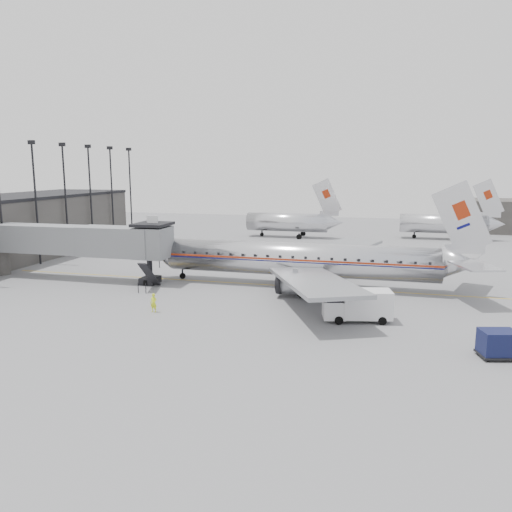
% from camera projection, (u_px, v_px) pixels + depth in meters
% --- Properties ---
extents(ground, '(160.00, 160.00, 0.00)m').
position_uv_depth(ground, '(224.00, 298.00, 46.63)').
color(ground, slate).
rests_on(ground, ground).
extents(apron_line, '(60.00, 0.15, 0.01)m').
position_uv_depth(apron_line, '(270.00, 285.00, 51.63)').
color(apron_line, gold).
rests_on(apron_line, ground).
extents(jet_bridge, '(21.00, 6.20, 7.10)m').
position_uv_depth(jet_bridge, '(86.00, 241.00, 53.44)').
color(jet_bridge, slate).
rests_on(jet_bridge, ground).
extents(floodlight_masts, '(0.90, 42.25, 15.25)m').
position_uv_depth(floodlight_masts, '(51.00, 196.00, 64.23)').
color(floodlight_masts, black).
rests_on(floodlight_masts, ground).
extents(distant_aircraft_near, '(16.39, 3.20, 10.26)m').
position_uv_depth(distant_aircraft_near, '(288.00, 222.00, 86.67)').
color(distant_aircraft_near, silver).
rests_on(distant_aircraft_near, ground).
extents(distant_aircraft_mid, '(16.39, 3.20, 10.26)m').
position_uv_depth(distant_aircraft_mid, '(444.00, 223.00, 84.19)').
color(distant_aircraft_mid, silver).
rests_on(distant_aircraft_mid, ground).
extents(airliner, '(34.57, 32.05, 10.94)m').
position_uv_depth(airliner, '(306.00, 260.00, 50.64)').
color(airliner, silver).
rests_on(airliner, ground).
extents(service_van, '(5.61, 3.10, 2.50)m').
position_uv_depth(service_van, '(358.00, 305.00, 39.27)').
color(service_van, silver).
rests_on(service_van, ground).
extents(baggage_cart_navy, '(2.64, 2.24, 1.80)m').
position_uv_depth(baggage_cart_navy, '(498.00, 343.00, 31.71)').
color(baggage_cart_navy, '#0E1238').
rests_on(baggage_cart_navy, ground).
extents(baggage_cart_white, '(2.75, 2.43, 1.79)m').
position_uv_depth(baggage_cart_white, '(312.00, 288.00, 46.43)').
color(baggage_cart_white, silver).
rests_on(baggage_cart_white, ground).
extents(ramp_worker, '(0.60, 0.41, 1.60)m').
position_uv_depth(ramp_worker, '(154.00, 303.00, 41.80)').
color(ramp_worker, '#D3EA1B').
rests_on(ramp_worker, ground).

